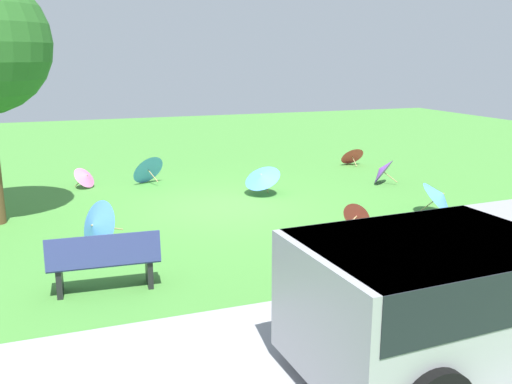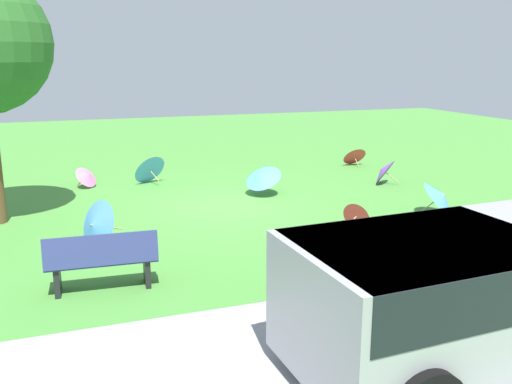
{
  "view_description": "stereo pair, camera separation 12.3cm",
  "coord_description": "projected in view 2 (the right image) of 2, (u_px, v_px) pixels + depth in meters",
  "views": [
    {
      "loc": [
        3.55,
        11.9,
        3.36
      ],
      "look_at": [
        -0.38,
        1.25,
        0.6
      ],
      "focal_mm": 39.1,
      "sensor_mm": 36.0,
      "label": 1
    },
    {
      "loc": [
        3.43,
        11.94,
        3.36
      ],
      "look_at": [
        -0.38,
        1.25,
        0.6
      ],
      "focal_mm": 39.1,
      "sensor_mm": 36.0,
      "label": 2
    }
  ],
  "objects": [
    {
      "name": "parasol_blue_3",
      "position": [
        263.0,
        176.0,
        13.79
      ],
      "size": [
        1.2,
        1.22,
        0.77
      ],
      "color": "tan",
      "rests_on": "ground"
    },
    {
      "name": "parasol_blue_2",
      "position": [
        95.0,
        225.0,
        9.84
      ],
      "size": [
        0.91,
        1.03,
        0.93
      ],
      "color": "tan",
      "rests_on": "ground"
    },
    {
      "name": "parasol_blue_1",
      "position": [
        148.0,
        168.0,
        15.11
      ],
      "size": [
        1.09,
        0.96,
        0.86
      ],
      "color": "tan",
      "rests_on": "ground"
    },
    {
      "name": "parasol_purple_0",
      "position": [
        383.0,
        170.0,
        15.05
      ],
      "size": [
        0.96,
        0.96,
        0.74
      ],
      "color": "tan",
      "rests_on": "ground"
    },
    {
      "name": "park_bench",
      "position": [
        102.0,
        261.0,
        8.12
      ],
      "size": [
        1.63,
        0.58,
        0.9
      ],
      "color": "navy",
      "rests_on": "ground"
    },
    {
      "name": "parasol_red_0",
      "position": [
        358.0,
        215.0,
        11.09
      ],
      "size": [
        0.59,
        0.63,
        0.59
      ],
      "color": "tan",
      "rests_on": "ground"
    },
    {
      "name": "road_strip",
      "position": [
        398.0,
        360.0,
        6.33
      ],
      "size": [
        40.0,
        3.94,
        0.01
      ],
      "primitive_type": "cube",
      "color": "#9E9EA3",
      "rests_on": "ground"
    },
    {
      "name": "parasol_red_1",
      "position": [
        354.0,
        155.0,
        17.67
      ],
      "size": [
        0.74,
        0.64,
        0.63
      ],
      "color": "tan",
      "rests_on": "ground"
    },
    {
      "name": "van_dark",
      "position": [
        479.0,
        286.0,
        6.12
      ],
      "size": [
        4.68,
        2.3,
        1.53
      ],
      "color": "#99999E",
      "rests_on": "ground"
    },
    {
      "name": "parasol_blue_0",
      "position": [
        441.0,
        197.0,
        12.06
      ],
      "size": [
        1.14,
        1.15,
        0.79
      ],
      "color": "tan",
      "rests_on": "ground"
    },
    {
      "name": "parasol_pink_0",
      "position": [
        87.0,
        176.0,
        14.62
      ],
      "size": [
        0.78,
        0.78,
        0.59
      ],
      "color": "tan",
      "rests_on": "ground"
    },
    {
      "name": "ground",
      "position": [
        222.0,
        207.0,
        12.84
      ],
      "size": [
        40.0,
        40.0,
        0.0
      ],
      "primitive_type": "plane",
      "color": "#478C38"
    }
  ]
}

